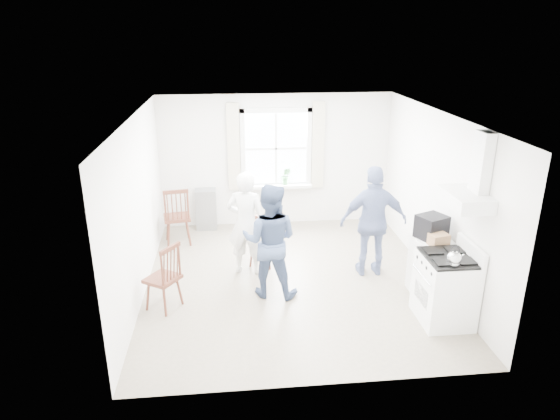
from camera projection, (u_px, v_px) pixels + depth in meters
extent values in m
cube|color=gray|center=(291.00, 280.00, 7.92)|extent=(4.62, 5.12, 0.02)
cube|color=silver|center=(276.00, 160.00, 9.82)|extent=(4.62, 0.04, 2.64)
cube|color=silver|center=(323.00, 283.00, 5.11)|extent=(4.62, 0.04, 2.64)
cube|color=silver|center=(137.00, 208.00, 7.25)|extent=(0.04, 5.12, 2.64)
cube|color=silver|center=(438.00, 197.00, 7.69)|extent=(0.04, 5.12, 2.64)
cube|color=white|center=(293.00, 115.00, 7.02)|extent=(4.62, 5.12, 0.02)
cube|color=white|center=(276.00, 148.00, 9.70)|extent=(1.20, 0.02, 1.40)
cube|color=white|center=(276.00, 110.00, 9.42)|extent=(1.38, 0.09, 0.09)
cube|color=white|center=(276.00, 185.00, 9.93)|extent=(1.38, 0.09, 0.09)
cube|color=white|center=(243.00, 150.00, 9.61)|extent=(0.09, 0.09, 1.58)
cube|color=white|center=(309.00, 148.00, 9.74)|extent=(0.09, 0.09, 1.58)
cube|color=white|center=(277.00, 186.00, 9.85)|extent=(1.38, 0.24, 0.06)
cube|color=beige|center=(234.00, 147.00, 9.56)|extent=(0.24, 0.05, 1.70)
cube|color=beige|center=(318.00, 145.00, 9.72)|extent=(0.24, 0.05, 1.70)
cube|color=white|center=(465.00, 199.00, 6.25)|extent=(0.45, 0.76, 0.18)
cube|color=white|center=(482.00, 162.00, 6.10)|extent=(0.14, 0.30, 0.76)
cube|color=gray|center=(206.00, 209.00, 9.82)|extent=(0.40, 0.30, 0.80)
cube|color=white|center=(445.00, 290.00, 6.68)|extent=(0.65, 0.76, 0.92)
cube|color=black|center=(449.00, 258.00, 6.52)|extent=(0.61, 0.72, 0.03)
cube|color=white|center=(471.00, 251.00, 6.51)|extent=(0.06, 0.76, 0.20)
cylinder|color=silver|center=(422.00, 275.00, 6.56)|extent=(0.02, 0.61, 0.02)
sphere|color=silver|center=(454.00, 258.00, 6.25)|extent=(0.18, 0.18, 0.18)
cylinder|color=silver|center=(454.00, 262.00, 6.27)|extent=(0.16, 0.16, 0.04)
torus|color=black|center=(455.00, 250.00, 6.21)|extent=(0.11, 0.06, 0.11)
cube|color=white|center=(430.00, 267.00, 7.34)|extent=(0.50, 0.55, 0.90)
cube|color=black|center=(431.00, 232.00, 7.19)|extent=(0.49, 0.47, 0.18)
cube|color=black|center=(432.00, 221.00, 7.13)|extent=(0.49, 0.47, 0.16)
cube|color=olive|center=(439.00, 240.00, 6.94)|extent=(0.29, 0.24, 0.17)
cube|color=#4B2318|center=(177.00, 218.00, 9.10)|extent=(0.53, 0.51, 0.06)
cube|color=#4B2318|center=(177.00, 206.00, 8.82)|extent=(0.45, 0.13, 0.60)
cylinder|color=#4B2318|center=(178.00, 231.00, 9.19)|extent=(0.04, 0.04, 0.48)
cube|color=#4B2318|center=(263.00, 240.00, 8.30)|extent=(0.52, 0.51, 0.05)
cube|color=#4B2318|center=(259.00, 230.00, 8.06)|extent=(0.37, 0.20, 0.51)
cylinder|color=#4B2318|center=(263.00, 253.00, 8.38)|extent=(0.03, 0.03, 0.41)
cube|color=#4B2318|center=(163.00, 279.00, 6.98)|extent=(0.57, 0.58, 0.05)
cube|color=#4B2318|center=(171.00, 264.00, 6.81)|extent=(0.27, 0.37, 0.54)
cylinder|color=#4B2318|center=(164.00, 294.00, 7.06)|extent=(0.04, 0.04, 0.43)
imported|color=white|center=(246.00, 223.00, 7.88)|extent=(0.76, 0.76, 1.70)
imported|color=#3F5075|center=(270.00, 241.00, 7.22)|extent=(1.03, 1.03, 1.72)
imported|color=navy|center=(374.00, 222.00, 7.83)|extent=(1.09, 1.09, 1.79)
imported|color=#337236|center=(286.00, 176.00, 9.78)|extent=(0.24, 0.24, 0.34)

